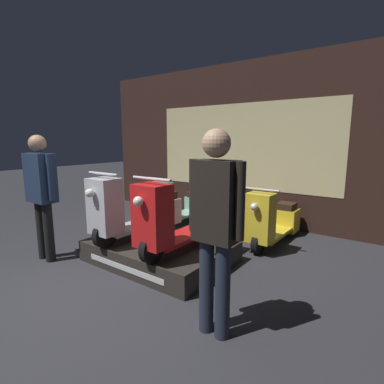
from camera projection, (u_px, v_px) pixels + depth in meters
The scene contains 10 objects.
ground_plane at pixel (70, 299), 3.22m from camera, with size 30.00×30.00×0.00m, color #2D2D33.
shop_wall_back at pixel (242, 144), 6.09m from camera, with size 7.15×0.09×3.20m.
display_platform at pixel (161, 251), 4.22m from camera, with size 1.88×1.34×0.29m.
scooter_display_left at pixel (135, 211), 4.33m from camera, with size 0.55×1.64×1.00m.
scooter_display_right at pixel (181, 220), 3.83m from camera, with size 0.55×1.64×1.00m.
scooter_backrow_0 at pixel (178, 205), 6.00m from camera, with size 0.55×1.64×1.00m.
scooter_backrow_1 at pixel (221, 212), 5.43m from camera, with size 0.55×1.64×1.00m.
scooter_backrow_2 at pixel (273, 221), 4.86m from camera, with size 0.55×1.64×1.00m.
person_left_browsing at pixel (41, 187), 4.11m from camera, with size 0.60×0.25×1.76m.
person_right_browsing at pixel (215, 221), 2.48m from camera, with size 0.52×0.23×1.78m.
Camera 1 is at (2.82, -1.62, 1.70)m, focal length 28.00 mm.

